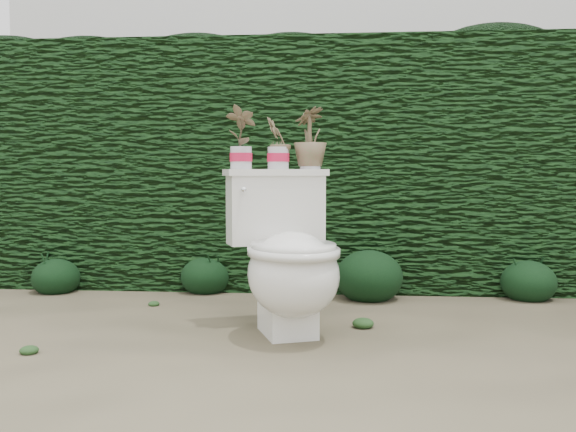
# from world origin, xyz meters

# --- Properties ---
(ground) EXTENTS (60.00, 60.00, 0.00)m
(ground) POSITION_xyz_m (0.00, 0.00, 0.00)
(ground) COLOR #7A7054
(ground) RESTS_ON ground
(hedge) EXTENTS (8.00, 1.00, 1.60)m
(hedge) POSITION_xyz_m (0.00, 1.60, 0.80)
(hedge) COLOR #194115
(hedge) RESTS_ON ground
(house_wall) EXTENTS (8.00, 3.50, 4.00)m
(house_wall) POSITION_xyz_m (0.60, 6.00, 2.00)
(house_wall) COLOR silver
(house_wall) RESTS_ON ground
(toilet) EXTENTS (0.66, 0.79, 0.78)m
(toilet) POSITION_xyz_m (0.13, 0.09, 0.36)
(toilet) COLOR silver
(toilet) RESTS_ON ground
(potted_plant_left) EXTENTS (0.18, 0.16, 0.30)m
(potted_plant_left) POSITION_xyz_m (-0.12, 0.25, 0.92)
(potted_plant_left) COLOR #257933
(potted_plant_left) RESTS_ON toilet
(potted_plant_center) EXTENTS (0.17, 0.17, 0.24)m
(potted_plant_center) POSITION_xyz_m (0.06, 0.32, 0.90)
(potted_plant_center) COLOR #257933
(potted_plant_center) RESTS_ON toilet
(potted_plant_right) EXTENTS (0.23, 0.23, 0.29)m
(potted_plant_right) POSITION_xyz_m (0.21, 0.38, 0.92)
(potted_plant_right) COLOR #257933
(potted_plant_right) RESTS_ON toilet
(liriope_clump_1) EXTENTS (0.30, 0.30, 0.24)m
(liriope_clump_1) POSITION_xyz_m (-1.44, 1.04, 0.12)
(liriope_clump_1) COLOR black
(liriope_clump_1) RESTS_ON ground
(liriope_clump_2) EXTENTS (0.32, 0.32, 0.25)m
(liriope_clump_2) POSITION_xyz_m (-0.49, 1.13, 0.13)
(liriope_clump_2) COLOR black
(liriope_clump_2) RESTS_ON ground
(liriope_clump_3) EXTENTS (0.41, 0.41, 0.32)m
(liriope_clump_3) POSITION_xyz_m (0.54, 0.98, 0.16)
(liriope_clump_3) COLOR black
(liriope_clump_3) RESTS_ON ground
(liriope_clump_4) EXTENTS (0.33, 0.33, 0.26)m
(liriope_clump_4) POSITION_xyz_m (1.49, 1.06, 0.13)
(liriope_clump_4) COLOR black
(liriope_clump_4) RESTS_ON ground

